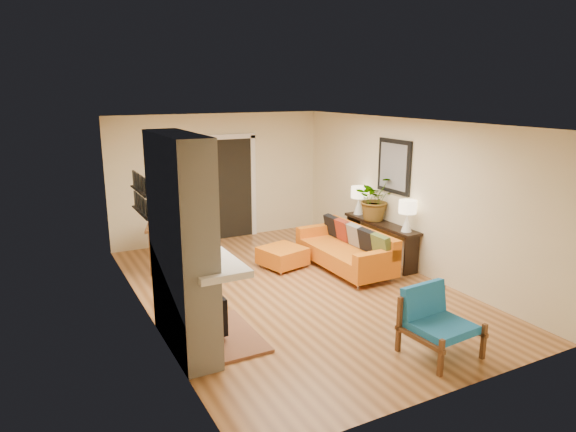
% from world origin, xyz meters
% --- Properties ---
extents(room_shell, '(6.50, 6.50, 6.50)m').
position_xyz_m(room_shell, '(0.60, 2.63, 1.24)').
color(room_shell, '#B57A45').
rests_on(room_shell, ground).
extents(fireplace, '(1.09, 1.68, 2.60)m').
position_xyz_m(fireplace, '(-2.00, -1.00, 1.24)').
color(fireplace, white).
rests_on(fireplace, ground).
extents(sofa, '(0.86, 2.00, 0.79)m').
position_xyz_m(sofa, '(1.32, 0.43, 0.35)').
color(sofa, silver).
rests_on(sofa, ground).
extents(ottoman, '(0.85, 0.85, 0.35)m').
position_xyz_m(ottoman, '(0.33, 1.03, 0.20)').
color(ottoman, silver).
rests_on(ottoman, ground).
extents(blue_chair, '(0.82, 0.80, 0.80)m').
position_xyz_m(blue_chair, '(0.55, -2.50, 0.43)').
color(blue_chair, brown).
rests_on(blue_chair, ground).
extents(dining_table, '(1.17, 1.87, 0.98)m').
position_xyz_m(dining_table, '(-1.34, 1.95, 0.65)').
color(dining_table, brown).
rests_on(dining_table, ground).
extents(console_table, '(0.34, 1.85, 0.72)m').
position_xyz_m(console_table, '(2.07, 0.51, 0.58)').
color(console_table, black).
rests_on(console_table, ground).
extents(lamp_near, '(0.30, 0.30, 0.54)m').
position_xyz_m(lamp_near, '(2.07, -0.18, 1.06)').
color(lamp_near, white).
rests_on(lamp_near, console_table).
extents(lamp_far, '(0.30, 0.30, 0.54)m').
position_xyz_m(lamp_far, '(2.07, 1.22, 1.06)').
color(lamp_far, white).
rests_on(lamp_far, console_table).
extents(houseplant, '(0.84, 0.76, 0.82)m').
position_xyz_m(houseplant, '(2.06, 0.71, 1.14)').
color(houseplant, '#1E5919').
rests_on(houseplant, console_table).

